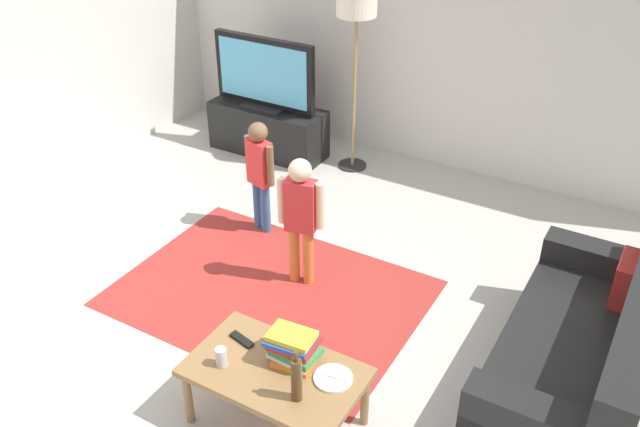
% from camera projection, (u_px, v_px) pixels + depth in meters
% --- Properties ---
extents(ground, '(7.80, 7.80, 0.00)m').
position_uv_depth(ground, '(276.00, 333.00, 4.75)').
color(ground, '#B2ADA3').
extents(wall_back, '(6.00, 0.12, 2.70)m').
position_uv_depth(wall_back, '(452.00, 28.00, 6.25)').
color(wall_back, silver).
rests_on(wall_back, ground).
extents(area_rug, '(2.20, 1.60, 0.01)m').
position_uv_depth(area_rug, '(270.00, 293.00, 5.12)').
color(area_rug, '#9E2D28').
rests_on(area_rug, ground).
extents(tv_stand, '(1.20, 0.44, 0.50)m').
position_uv_depth(tv_stand, '(268.00, 130.00, 7.00)').
color(tv_stand, black).
rests_on(tv_stand, ground).
extents(tv, '(1.10, 0.28, 0.71)m').
position_uv_depth(tv, '(264.00, 74.00, 6.67)').
color(tv, black).
rests_on(tv, tv_stand).
extents(couch, '(0.80, 1.80, 0.86)m').
position_uv_depth(couch, '(585.00, 361.00, 4.11)').
color(couch, black).
rests_on(couch, ground).
extents(floor_lamp, '(0.36, 0.36, 1.78)m').
position_uv_depth(floor_lamp, '(357.00, 11.00, 6.04)').
color(floor_lamp, '#262626').
rests_on(floor_lamp, ground).
extents(child_near_tv, '(0.32, 0.17, 0.99)m').
position_uv_depth(child_near_tv, '(260.00, 167.00, 5.57)').
color(child_near_tv, '#33598C').
rests_on(child_near_tv, ground).
extents(child_center, '(0.34, 0.17, 1.04)m').
position_uv_depth(child_center, '(301.00, 211.00, 4.93)').
color(child_center, orange).
rests_on(child_center, ground).
extents(coffee_table, '(1.00, 0.60, 0.42)m').
position_uv_depth(coffee_table, '(275.00, 376.00, 3.89)').
color(coffee_table, olive).
rests_on(coffee_table, ground).
extents(book_stack, '(0.30, 0.25, 0.20)m').
position_uv_depth(book_stack, '(293.00, 347.00, 3.88)').
color(book_stack, orange).
rests_on(book_stack, coffee_table).
extents(bottle, '(0.06, 0.06, 0.33)m').
position_uv_depth(bottle, '(296.00, 379.00, 3.61)').
color(bottle, '#4C3319').
rests_on(bottle, coffee_table).
extents(tv_remote, '(0.18, 0.08, 0.02)m').
position_uv_depth(tv_remote, '(242.00, 340.00, 4.06)').
color(tv_remote, black).
rests_on(tv_remote, coffee_table).
extents(soda_can, '(0.07, 0.07, 0.12)m').
position_uv_depth(soda_can, '(221.00, 357.00, 3.87)').
color(soda_can, silver).
rests_on(soda_can, coffee_table).
extents(plate, '(0.22, 0.22, 0.02)m').
position_uv_depth(plate, '(333.00, 378.00, 3.80)').
color(plate, white).
rests_on(plate, coffee_table).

